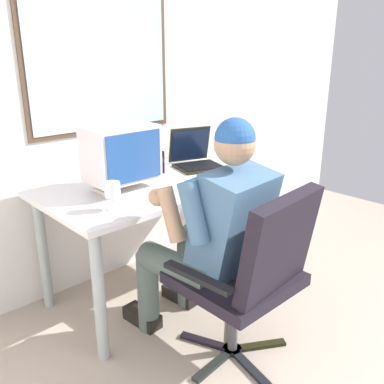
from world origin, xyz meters
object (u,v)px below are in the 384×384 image
object	(u,v)px
desk_speaker	(157,162)
laptop	(195,156)
crt_monitor	(121,154)
desk	(167,194)
wine_glass	(112,191)
cd_case	(200,181)
office_chair	(253,268)
person_seated	(211,232)

from	to	relation	value
desk_speaker	laptop	bearing A→B (deg)	-5.26
crt_monitor	laptop	bearing A→B (deg)	9.23
desk	wine_glass	world-z (taller)	wine_glass
desk	crt_monitor	bearing A→B (deg)	178.80
desk_speaker	cd_case	world-z (taller)	desk_speaker
desk	cd_case	size ratio (longest dim) A/B	9.76
office_chair	laptop	distance (m)	1.14
crt_monitor	wine_glass	world-z (taller)	crt_monitor
person_seated	crt_monitor	xyz separation A→B (m)	(-0.12, 0.59, 0.32)
person_seated	desk_speaker	xyz separation A→B (m)	(0.24, 0.73, 0.18)
laptop	cd_case	world-z (taller)	laptop
desk	laptop	xyz separation A→B (m)	(0.35, 0.12, 0.17)
laptop	cd_case	distance (m)	0.39
office_chair	cd_case	xyz separation A→B (m)	(0.29, 0.67, 0.22)
office_chair	cd_case	bearing A→B (deg)	66.45
person_seated	desk_speaker	bearing A→B (deg)	72.09
laptop	wine_glass	world-z (taller)	laptop
person_seated	desk_speaker	size ratio (longest dim) A/B	8.43
person_seated	wine_glass	world-z (taller)	person_seated
person_seated	laptop	xyz separation A→B (m)	(0.55, 0.70, 0.17)
wine_glass	cd_case	xyz separation A→B (m)	(0.65, 0.04, -0.09)
laptop	cd_case	size ratio (longest dim) A/B	2.43
desk	desk_speaker	xyz separation A→B (m)	(0.04, 0.15, 0.17)
wine_glass	laptop	bearing A→B (deg)	20.80
desk	laptop	distance (m)	0.41
desk	wine_glass	xyz separation A→B (m)	(-0.53, -0.22, 0.20)
desk	person_seated	distance (m)	0.62
crt_monitor	desk	bearing A→B (deg)	-1.20
desk	office_chair	size ratio (longest dim) A/B	1.66
person_seated	crt_monitor	world-z (taller)	person_seated
person_seated	crt_monitor	size ratio (longest dim) A/B	3.21
office_chair	wine_glass	xyz separation A→B (m)	(-0.35, 0.63, 0.31)
office_chair	crt_monitor	bearing A→B (deg)	99.51
wine_glass	crt_monitor	bearing A→B (deg)	47.05
desk_speaker	person_seated	bearing A→B (deg)	-107.91
desk	person_seated	xyz separation A→B (m)	(-0.20, -0.58, -0.01)
person_seated	crt_monitor	bearing A→B (deg)	101.82
office_chair	person_seated	xyz separation A→B (m)	(-0.02, 0.27, 0.11)
desk_speaker	cd_case	distance (m)	0.34
desk	cd_case	xyz separation A→B (m)	(0.11, -0.18, 0.10)
office_chair	crt_monitor	size ratio (longest dim) A/B	2.43
crt_monitor	cd_case	bearing A→B (deg)	-23.21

